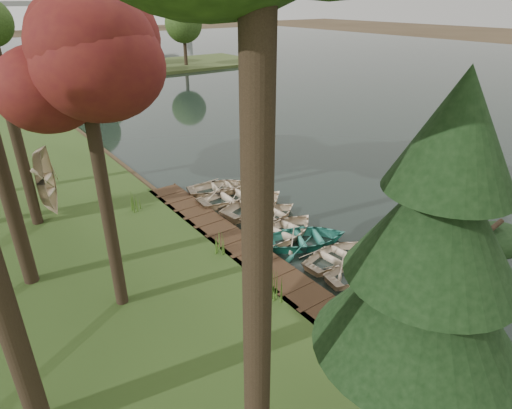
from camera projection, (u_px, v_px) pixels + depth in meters
ground at (278, 245)px, 18.32m from camera, size 300.00×300.00×0.00m
water at (372, 90)px, 48.75m from camera, size 130.00×200.00×0.05m
boardwalk at (247, 254)px, 17.41m from camera, size 1.60×16.00×0.30m
peninsula at (95, 72)px, 58.72m from camera, size 50.00×14.00×0.45m
far_trees at (60, 24)px, 54.24m from camera, size 45.60×5.60×8.80m
bridge at (20, 8)px, 108.76m from camera, size 95.90×4.00×8.60m
rowboat_0 at (414, 298)px, 14.52m from camera, size 3.69×3.11×0.65m
rowboat_1 at (392, 283)px, 15.28m from camera, size 3.62×2.91×0.67m
rowboat_2 at (362, 270)px, 16.05m from camera, size 3.29×2.58×0.62m
rowboat_3 at (335, 254)px, 17.02m from camera, size 3.18×2.40×0.62m
rowboat_4 at (306, 237)px, 18.14m from camera, size 4.34×3.80×0.75m
rowboat_5 at (285, 229)px, 18.77m from camera, size 3.98×3.20×0.73m
rowboat_6 at (270, 213)px, 20.27m from camera, size 3.23×2.40×0.64m
rowboat_7 at (255, 203)px, 21.08m from camera, size 4.24×3.35×0.79m
rowboat_8 at (232, 194)px, 22.02m from camera, size 3.76×2.76×0.76m
rowboat_9 at (220, 186)px, 23.04m from camera, size 3.99×3.29×0.72m
stored_rowboat at (54, 208)px, 20.09m from camera, size 3.98×3.57×0.68m
tree_2 at (83, 69)px, 11.16m from camera, size 3.40×3.40×9.19m
pine_tree at (432, 253)px, 7.17m from camera, size 3.80×3.80×8.49m
reeds_0 at (276, 287)px, 14.31m from camera, size 0.60×0.60×1.10m
reeds_1 at (218, 243)px, 17.03m from camera, size 0.60×0.60×0.94m
reeds_2 at (136, 201)px, 20.56m from camera, size 0.60×0.60×0.87m
reeds_3 at (105, 189)px, 21.73m from camera, size 0.60×0.60×0.96m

